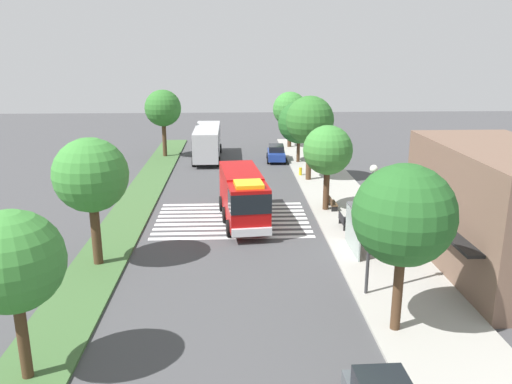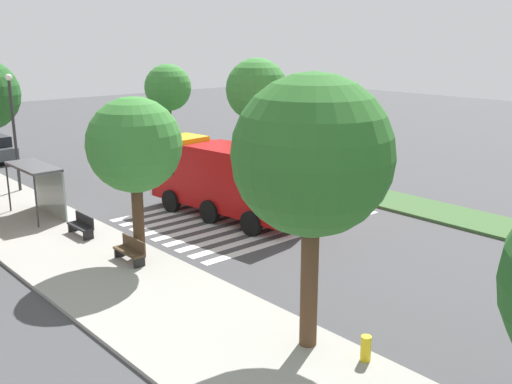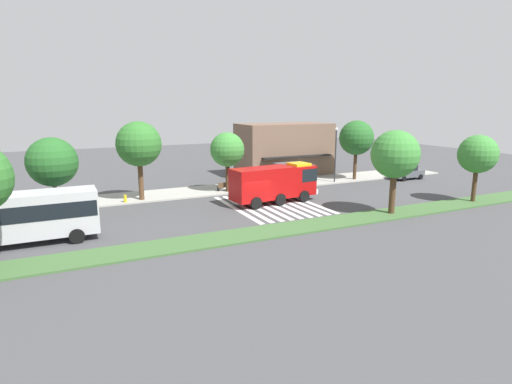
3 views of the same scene
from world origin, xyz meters
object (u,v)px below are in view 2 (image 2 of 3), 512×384
at_px(fire_truck, 222,176).
at_px(median_tree_center, 168,88).
at_px(median_tree_west, 257,90).
at_px(street_lamp, 13,123).
at_px(bus_stop_shelter, 41,179).
at_px(bench_near_shelter, 82,225).
at_px(sidewalk_tree_center, 312,157).
at_px(sidewalk_tree_east, 134,146).
at_px(fire_hydrant, 366,348).
at_px(bench_west_of_shelter, 131,250).

relative_size(fire_truck, median_tree_center, 1.40).
bearing_deg(median_tree_west, street_lamp, 73.01).
height_order(bus_stop_shelter, median_tree_center, median_tree_center).
xyz_separation_m(bench_near_shelter, sidewalk_tree_center, (-12.84, -0.48, 4.85)).
relative_size(street_lamp, sidewalk_tree_east, 1.02).
relative_size(fire_truck, bus_stop_shelter, 2.50).
bearing_deg(street_lamp, median_tree_center, -66.89).
distance_m(bench_near_shelter, median_tree_center, 21.59).
distance_m(bus_stop_shelter, bench_near_shelter, 4.20).
xyz_separation_m(street_lamp, median_tree_center, (5.89, -13.81, 0.72)).
distance_m(sidewalk_tree_center, sidewalk_tree_east, 8.95).
bearing_deg(fire_hydrant, median_tree_west, -34.88).
height_order(bench_west_of_shelter, sidewalk_tree_east, sidewalk_tree_east).
bearing_deg(median_tree_west, fire_truck, 129.31).
bearing_deg(sidewalk_tree_center, fire_hydrant, -162.74).
bearing_deg(bus_stop_shelter, bench_near_shelter, -179.98).
xyz_separation_m(bus_stop_shelter, median_tree_west, (1.21, -14.69, 3.19)).
relative_size(sidewalk_tree_center, fire_hydrant, 10.65).
xyz_separation_m(bus_stop_shelter, median_tree_center, (11.32, -14.69, 2.70)).
bearing_deg(bus_stop_shelter, sidewalk_tree_center, -178.36).
bearing_deg(fire_hydrant, sidewalk_tree_east, 2.72).
bearing_deg(fire_hydrant, bench_near_shelter, 3.88).
distance_m(fire_truck, bench_west_of_shelter, 7.22).
relative_size(fire_truck, fire_hydrant, 12.52).
bearing_deg(fire_truck, median_tree_west, -56.76).
distance_m(bus_stop_shelter, sidewalk_tree_center, 17.22).
height_order(median_tree_center, fire_hydrant, median_tree_center).
xyz_separation_m(fire_truck, median_tree_west, (6.65, -8.12, 3.09)).
height_order(bus_stop_shelter, bench_near_shelter, bus_stop_shelter).
bearing_deg(street_lamp, fire_truck, -152.39).
distance_m(street_lamp, sidewalk_tree_center, 22.33).
distance_m(fire_truck, sidewalk_tree_east, 7.05).
xyz_separation_m(bench_near_shelter, median_tree_center, (15.32, -14.69, 3.99)).
bearing_deg(bench_west_of_shelter, sidewalk_tree_center, -176.86).
bearing_deg(bench_west_of_shelter, sidewalk_tree_east, -73.04).
height_order(bench_near_shelter, median_tree_west, median_tree_west).
height_order(fire_truck, sidewalk_tree_center, sidewalk_tree_center).
bearing_deg(fire_truck, sidewalk_tree_east, 106.30).
distance_m(bus_stop_shelter, fire_hydrant, 18.53).
bearing_deg(fire_truck, bench_near_shelter, 71.54).
distance_m(bus_stop_shelter, bench_west_of_shelter, 8.20).
xyz_separation_m(sidewalk_tree_east, fire_hydrant, (-10.51, -0.50, -4.02)).
bearing_deg(sidewalk_tree_center, sidewalk_tree_east, 0.00).
bearing_deg(median_tree_center, fire_truck, 154.15).
relative_size(bench_west_of_shelter, median_tree_center, 0.26).
bearing_deg(bus_stop_shelter, median_tree_west, -85.30).
relative_size(street_lamp, median_tree_west, 0.91).
bearing_deg(bench_near_shelter, fire_truck, -102.39).
bearing_deg(bench_west_of_shelter, bus_stop_shelter, 0.01).
bearing_deg(median_tree_center, bench_near_shelter, 136.21).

